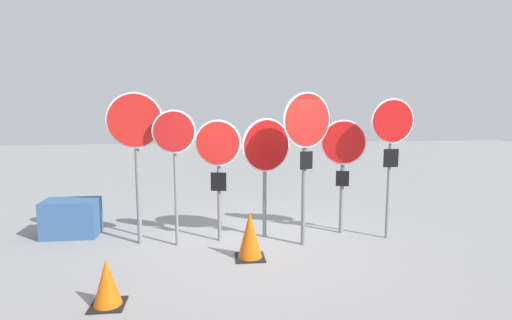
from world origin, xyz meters
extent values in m
plane|color=gray|center=(0.00, 0.00, 0.00)|extent=(40.00, 40.00, 0.00)
cylinder|color=slate|center=(-2.16, 0.11, 1.23)|extent=(0.08, 0.08, 2.47)
cylinder|color=white|center=(-2.16, 0.04, 2.15)|extent=(0.94, 0.03, 0.94)
cylinder|color=red|center=(-2.16, 0.02, 2.15)|extent=(0.88, 0.03, 0.88)
cylinder|color=slate|center=(-1.50, -0.08, 1.16)|extent=(0.06, 0.06, 2.33)
cylinder|color=white|center=(-1.50, -0.13, 1.97)|extent=(0.72, 0.03, 0.72)
cylinder|color=red|center=(-1.50, -0.15, 1.97)|extent=(0.66, 0.03, 0.66)
cylinder|color=slate|center=(-0.77, 0.10, 1.04)|extent=(0.06, 0.06, 2.07)
cylinder|color=white|center=(-0.77, 0.04, 1.76)|extent=(0.80, 0.14, 0.80)
cylinder|color=red|center=(-0.78, 0.02, 1.76)|extent=(0.74, 0.13, 0.74)
cube|color=black|center=(-0.77, 0.04, 1.08)|extent=(0.27, 0.06, 0.32)
cylinder|color=slate|center=(0.06, 0.21, 0.96)|extent=(0.07, 0.07, 1.93)
cylinder|color=white|center=(0.08, 0.15, 1.70)|extent=(0.90, 0.37, 0.96)
cylinder|color=#AD0F0F|center=(0.09, 0.14, 1.70)|extent=(0.84, 0.35, 0.90)
cylinder|color=slate|center=(0.67, -0.30, 1.23)|extent=(0.08, 0.08, 2.45)
cylinder|color=white|center=(0.69, -0.36, 2.16)|extent=(0.87, 0.36, 0.92)
cylinder|color=red|center=(0.70, -0.37, 2.16)|extent=(0.81, 0.34, 0.86)
cube|color=black|center=(0.69, -0.36, 1.49)|extent=(0.23, 0.11, 0.30)
cylinder|color=slate|center=(1.54, 0.28, 1.03)|extent=(0.07, 0.07, 2.06)
cylinder|color=white|center=(1.53, 0.23, 1.73)|extent=(0.82, 0.21, 0.83)
cylinder|color=red|center=(1.52, 0.21, 1.73)|extent=(0.76, 0.20, 0.77)
cube|color=black|center=(1.53, 0.23, 1.06)|extent=(0.24, 0.08, 0.29)
cylinder|color=slate|center=(2.27, -0.12, 1.26)|extent=(0.05, 0.05, 2.52)
cylinder|color=white|center=(2.27, -0.17, 2.13)|extent=(0.79, 0.05, 0.79)
cylinder|color=red|center=(2.27, -0.19, 2.13)|extent=(0.73, 0.05, 0.73)
cube|color=black|center=(2.27, -0.17, 1.48)|extent=(0.27, 0.03, 0.32)
cube|color=black|center=(-0.31, -0.82, 0.01)|extent=(0.46, 0.46, 0.02)
cone|color=#E05B0C|center=(-0.31, -0.82, 0.39)|extent=(0.38, 0.38, 0.74)
cube|color=black|center=(-2.16, -2.14, 0.01)|extent=(0.40, 0.40, 0.02)
cone|color=#E05B0C|center=(-2.16, -2.14, 0.30)|extent=(0.33, 0.33, 0.56)
cube|color=#335684|center=(-3.48, 0.67, 0.34)|extent=(0.96, 0.61, 0.68)
camera|label=1|loc=(-0.92, -6.84, 2.36)|focal=28.00mm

